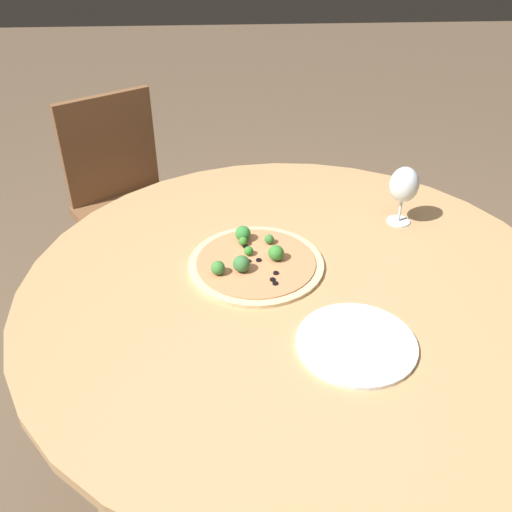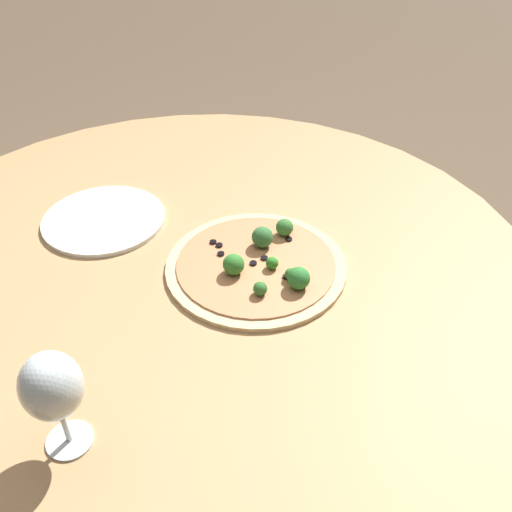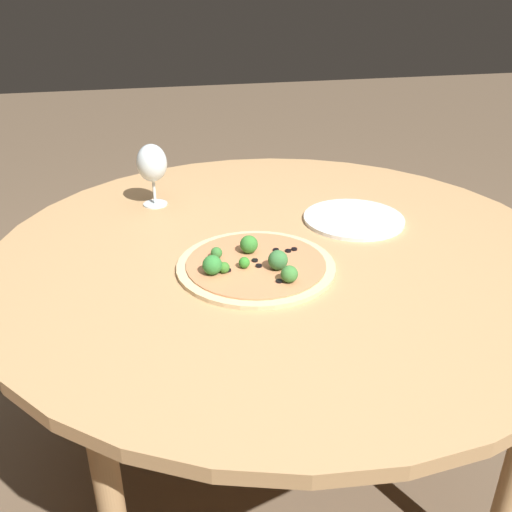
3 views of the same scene
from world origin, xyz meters
TOP-DOWN VIEW (x-y plane):
  - ground_plane at (0.00, 0.00)m, footprint 12.00×12.00m
  - dining_table at (0.00, 0.00)m, footprint 1.37×1.37m
  - pizza at (0.09, 0.10)m, footprint 0.35×0.35m
  - wine_glass at (0.28, -0.33)m, footprint 0.08×0.08m
  - plate_near at (-0.22, -0.10)m, footprint 0.26×0.26m

SIDE VIEW (x-z plane):
  - ground_plane at x=0.00m, z-range 0.00..0.00m
  - dining_table at x=0.00m, z-range 0.31..1.05m
  - plate_near at x=-0.22m, z-range 0.74..0.75m
  - pizza at x=0.09m, z-range 0.72..0.78m
  - wine_glass at x=0.28m, z-range 0.77..0.94m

